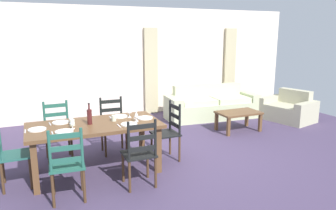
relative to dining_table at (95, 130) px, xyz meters
name	(u,v)px	position (x,y,z in m)	size (l,w,h in m)	color
ground_plane	(180,158)	(1.40, -0.01, -0.67)	(9.60, 9.60, 0.02)	#443653
wall_far	(124,62)	(1.40, 3.29, 0.69)	(9.60, 0.16, 2.70)	beige
curtain_panel_left	(151,72)	(2.06, 3.15, 0.44)	(0.35, 0.08, 2.20)	#BDB187
curtain_panel_right	(229,68)	(4.46, 3.15, 0.44)	(0.35, 0.08, 2.20)	#BDB187
dining_table	(95,130)	(0.00, 0.00, 0.00)	(1.90, 0.96, 0.75)	brown
dining_chair_near_left	(67,165)	(-0.49, -0.73, -0.19)	(0.45, 0.43, 0.96)	#235A4A
dining_chair_near_right	(140,153)	(0.45, -0.71, -0.19)	(0.43, 0.41, 0.96)	black
dining_chair_far_left	(58,131)	(-0.47, 0.78, -0.19)	(0.43, 0.41, 0.96)	#235847
dining_chair_far_right	(113,125)	(0.45, 0.75, -0.19)	(0.44, 0.42, 0.96)	black
dining_chair_head_west	(10,154)	(-1.14, -0.04, -0.19)	(0.41, 0.43, 0.96)	#22584E
dining_chair_head_east	(168,131)	(1.19, 0.03, -0.19)	(0.41, 0.43, 0.96)	black
dinner_plate_near_left	(64,132)	(-0.45, -0.25, 0.10)	(0.24, 0.24, 0.02)	white
fork_near_left	(52,133)	(-0.60, -0.25, 0.09)	(0.02, 0.17, 0.01)	silver
dinner_plate_near_right	(129,124)	(0.45, -0.25, 0.10)	(0.24, 0.24, 0.02)	white
fork_near_right	(119,126)	(0.30, -0.25, 0.09)	(0.02, 0.17, 0.01)	silver
dinner_plate_far_left	(61,122)	(-0.45, 0.25, 0.10)	(0.24, 0.24, 0.02)	white
fork_far_left	(50,124)	(-0.60, 0.25, 0.09)	(0.02, 0.17, 0.01)	silver
dinner_plate_far_right	(120,116)	(0.45, 0.25, 0.10)	(0.24, 0.24, 0.02)	white
fork_far_right	(111,118)	(0.30, 0.25, 0.09)	(0.02, 0.17, 0.01)	silver
dinner_plate_head_west	(37,129)	(-0.78, 0.00, 0.10)	(0.24, 0.24, 0.02)	white
fork_head_west	(25,131)	(-0.93, 0.00, 0.09)	(0.02, 0.17, 0.01)	silver
dinner_plate_head_east	(145,118)	(0.78, 0.00, 0.10)	(0.24, 0.24, 0.02)	white
fork_head_east	(136,119)	(0.63, 0.00, 0.09)	(0.02, 0.17, 0.01)	silver
wine_bottle	(89,116)	(-0.07, 0.01, 0.20)	(0.07, 0.07, 0.32)	#471919
wine_glass_near_left	(72,121)	(-0.33, -0.14, 0.20)	(0.06, 0.06, 0.16)	white
wine_glass_near_right	(136,114)	(0.60, -0.12, 0.20)	(0.06, 0.06, 0.16)	white
wine_glass_far_left	(71,116)	(-0.31, 0.14, 0.20)	(0.06, 0.06, 0.16)	white
wine_glass_far_right	(129,111)	(0.58, 0.15, 0.20)	(0.06, 0.06, 0.16)	white
coffee_cup_primary	(114,118)	(0.30, 0.05, 0.13)	(0.07, 0.07, 0.09)	beige
coffee_cup_secondary	(72,123)	(-0.31, 0.03, 0.13)	(0.07, 0.07, 0.09)	beige
couch	(211,106)	(3.26, 2.13, -0.37)	(2.34, 0.98, 0.80)	beige
coffee_table	(238,115)	(3.21, 0.92, -0.31)	(0.90, 0.56, 0.42)	brown
armchair_upholstered	(289,110)	(4.87, 1.18, -0.41)	(1.05, 1.32, 0.72)	#B9B596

